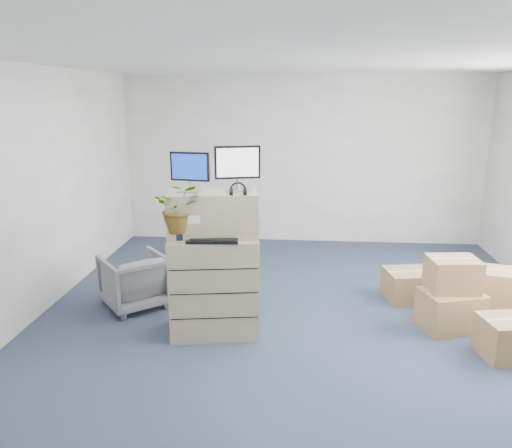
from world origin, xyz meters
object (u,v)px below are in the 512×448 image
object	(u,v)px
monitor_right	(238,166)
office_chair	(134,278)
filing_cabinet_lower	(214,285)
potted_plant	(179,214)
monitor_left	(190,170)
keyboard	(213,240)
water_bottle	(218,222)

from	to	relation	value
monitor_right	office_chair	distance (m)	1.99
filing_cabinet_lower	potted_plant	world-z (taller)	potted_plant
monitor_left	office_chair	distance (m)	1.72
monitor_left	office_chair	size ratio (longest dim) A/B	0.58
monitor_left	filing_cabinet_lower	bearing A→B (deg)	-0.02
filing_cabinet_lower	monitor_left	distance (m)	1.24
keyboard	water_bottle	bearing A→B (deg)	81.73
filing_cabinet_lower	office_chair	world-z (taller)	filing_cabinet_lower
water_bottle	potted_plant	bearing A→B (deg)	-145.67
monitor_right	water_bottle	xyz separation A→B (m)	(-0.20, -0.03, -0.58)
office_chair	monitor_left	bearing A→B (deg)	106.86
filing_cabinet_lower	potted_plant	size ratio (longest dim) A/B	1.95
filing_cabinet_lower	potted_plant	bearing A→B (deg)	-163.13
filing_cabinet_lower	water_bottle	world-z (taller)	water_bottle
office_chair	water_bottle	bearing A→B (deg)	116.10
water_bottle	potted_plant	distance (m)	0.44
water_bottle	office_chair	xyz separation A→B (m)	(-1.11, 0.50, -0.85)
potted_plant	office_chair	distance (m)	1.44
water_bottle	office_chair	distance (m)	1.48
monitor_right	office_chair	world-z (taller)	monitor_right
monitor_right	potted_plant	distance (m)	0.76
water_bottle	monitor_right	bearing A→B (deg)	8.38
filing_cabinet_lower	office_chair	size ratio (longest dim) A/B	1.51
potted_plant	monitor_right	bearing A→B (deg)	25.98
monitor_left	monitor_right	size ratio (longest dim) A/B	0.89
potted_plant	office_chair	world-z (taller)	potted_plant
water_bottle	office_chair	size ratio (longest dim) A/B	0.38
water_bottle	keyboard	bearing A→B (deg)	-94.12
monitor_left	office_chair	world-z (taller)	monitor_left
monitor_left	monitor_right	world-z (taller)	monitor_right
filing_cabinet_lower	keyboard	bearing A→B (deg)	-91.35
filing_cabinet_lower	monitor_right	distance (m)	1.27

